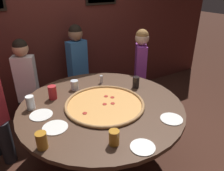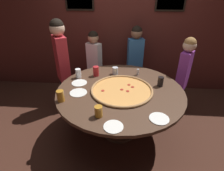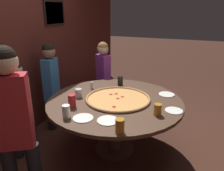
{
  "view_description": "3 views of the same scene",
  "coord_description": "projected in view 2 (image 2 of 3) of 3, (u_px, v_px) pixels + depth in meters",
  "views": [
    {
      "loc": [
        -0.92,
        -1.71,
        1.9
      ],
      "look_at": [
        0.12,
        -0.01,
        0.93
      ],
      "focal_mm": 35.0,
      "sensor_mm": 36.0,
      "label": 1
    },
    {
      "loc": [
        0.04,
        -2.0,
        1.92
      ],
      "look_at": [
        -0.1,
        -0.09,
        0.84
      ],
      "focal_mm": 28.0,
      "sensor_mm": 36.0,
      "label": 2
    },
    {
      "loc": [
        -2.34,
        -0.93,
        1.82
      ],
      "look_at": [
        -0.02,
        0.03,
        0.93
      ],
      "focal_mm": 35.0,
      "sensor_mm": 36.0,
      "label": 3
    }
  ],
  "objects": [
    {
      "name": "drink_cup_by_shaker",
      "position": [
        115.0,
        71.0,
        2.71
      ],
      "size": [
        0.09,
        0.09,
        0.11
      ],
      "primitive_type": "cylinder",
      "color": "silver",
      "rests_on": "dining_table"
    },
    {
      "name": "drink_cup_near_right",
      "position": [
        61.0,
        96.0,
        2.05
      ],
      "size": [
        0.09,
        0.09,
        0.14
      ],
      "primitive_type": "cylinder",
      "color": "#BC7A23",
      "rests_on": "dining_table"
    },
    {
      "name": "back_wall",
      "position": [
        124.0,
        25.0,
        3.3
      ],
      "size": [
        6.4,
        0.08,
        2.6
      ],
      "color": "#4C1E19",
      "rests_on": "ground_plane"
    },
    {
      "name": "diner_far_left",
      "position": [
        62.0,
        61.0,
        2.88
      ],
      "size": [
        0.32,
        0.39,
        1.53
      ],
      "rotation": [
        0.0,
        0.0,
        2.14
      ],
      "color": "#232328",
      "rests_on": "ground_plane"
    },
    {
      "name": "diner_side_right",
      "position": [
        135.0,
        58.0,
        3.29
      ],
      "size": [
        0.35,
        0.2,
        1.35
      ],
      "rotation": [
        0.0,
        0.0,
        -2.94
      ],
      "color": "#232328",
      "rests_on": "ground_plane"
    },
    {
      "name": "drink_cup_far_left",
      "position": [
        161.0,
        82.0,
        2.37
      ],
      "size": [
        0.08,
        0.08,
        0.13
      ],
      "primitive_type": "cylinder",
      "color": "black",
      "rests_on": "dining_table"
    },
    {
      "name": "diner_side_left",
      "position": [
        184.0,
        72.0,
        2.8
      ],
      "size": [
        0.27,
        0.34,
        1.29
      ],
      "rotation": [
        0.0,
        0.0,
        -2.13
      ],
      "color": "#232328",
      "rests_on": "ground_plane"
    },
    {
      "name": "dining_table",
      "position": [
        120.0,
        97.0,
        2.38
      ],
      "size": [
        1.68,
        1.68,
        0.74
      ],
      "color": "#4C3323",
      "rests_on": "ground_plane"
    },
    {
      "name": "drink_cup_centre_back",
      "position": [
        96.0,
        71.0,
        2.64
      ],
      "size": [
        0.09,
        0.09,
        0.15
      ],
      "primitive_type": "cylinder",
      "color": "#B22328",
      "rests_on": "dining_table"
    },
    {
      "name": "diner_far_right",
      "position": [
        94.0,
        61.0,
        3.28
      ],
      "size": [
        0.33,
        0.24,
        1.27
      ],
      "rotation": [
        0.0,
        0.0,
        2.68
      ],
      "color": "#232328",
      "rests_on": "ground_plane"
    },
    {
      "name": "drink_cup_front_edge",
      "position": [
        78.0,
        73.0,
        2.58
      ],
      "size": [
        0.08,
        0.08,
        0.14
      ],
      "primitive_type": "cylinder",
      "color": "white",
      "rests_on": "dining_table"
    },
    {
      "name": "white_plate_left_side",
      "position": [
        113.0,
        127.0,
        1.69
      ],
      "size": [
        0.2,
        0.2,
        0.01
      ],
      "primitive_type": "cylinder",
      "color": "white",
      "rests_on": "dining_table"
    },
    {
      "name": "giant_pizza",
      "position": [
        122.0,
        90.0,
        2.29
      ],
      "size": [
        0.82,
        0.82,
        0.03
      ],
      "color": "#E0994C",
      "rests_on": "dining_table"
    },
    {
      "name": "condiment_shaker",
      "position": [
        138.0,
        72.0,
        2.68
      ],
      "size": [
        0.04,
        0.04,
        0.1
      ],
      "color": "silver",
      "rests_on": "dining_table"
    },
    {
      "name": "white_plate_beside_cup",
      "position": [
        79.0,
        83.0,
        2.47
      ],
      "size": [
        0.22,
        0.22,
        0.01
      ],
      "primitive_type": "cylinder",
      "color": "white",
      "rests_on": "dining_table"
    },
    {
      "name": "drink_cup_near_left",
      "position": [
        99.0,
        111.0,
        1.81
      ],
      "size": [
        0.08,
        0.08,
        0.13
      ],
      "primitive_type": "cylinder",
      "color": "#BC7A23",
      "rests_on": "dining_table"
    },
    {
      "name": "white_plate_right_side",
      "position": [
        159.0,
        119.0,
        1.8
      ],
      "size": [
        0.21,
        0.21,
        0.01
      ],
      "primitive_type": "cylinder",
      "color": "white",
      "rests_on": "dining_table"
    },
    {
      "name": "ground_plane",
      "position": [
        119.0,
        130.0,
        2.69
      ],
      "size": [
        24.0,
        24.0,
        0.0
      ],
      "primitive_type": "plane",
      "color": "#422319"
    },
    {
      "name": "white_plate_near_front",
      "position": [
        78.0,
        93.0,
        2.24
      ],
      "size": [
        0.22,
        0.22,
        0.01
      ],
      "primitive_type": "cylinder",
      "color": "white",
      "rests_on": "dining_table"
    }
  ]
}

